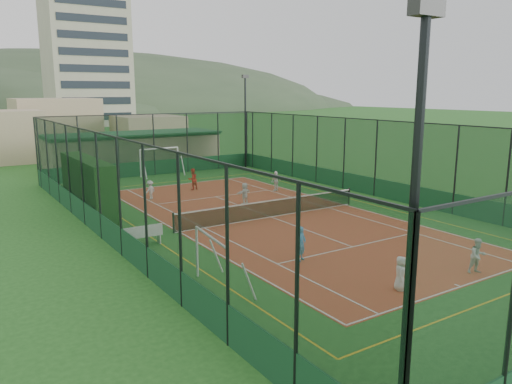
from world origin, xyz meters
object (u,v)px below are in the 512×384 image
floodlight_ne (245,122)px  child_far_back (245,193)px  futsal_goal_far (160,162)px  child_far_left (150,190)px  floodlight_sw (411,254)px  coach (193,179)px  child_near_right (478,256)px  apartment_tower (86,49)px  child_near_left (400,273)px  child_far_right (276,181)px  clubhouse (134,150)px  child_near_mid (301,244)px  white_bench (142,235)px  futsal_goal_near (211,264)px

floodlight_ne → child_far_back: floodlight_ne is taller
futsal_goal_far → child_far_left: bearing=-118.2°
floodlight_ne → floodlight_sw: bearing=-117.4°
floodlight_sw → coach: 27.54m
child_near_right → futsal_goal_far: bearing=111.9°
apartment_tower → child_near_left: (-14.06, -92.90, -14.38)m
child_near_right → floodlight_ne: bearing=95.0°
child_far_right → child_far_back: bearing=22.0°
clubhouse → coach: bearing=-90.9°
clubhouse → child_far_right: (4.48, -16.10, -0.87)m
child_near_right → child_far_right: (2.78, 17.25, 0.01)m
child_near_mid → child_far_back: size_ratio=1.10×
child_near_left → child_far_right: bearing=29.8°
child_far_left → white_bench: bearing=39.3°
floodlight_sw → futsal_goal_far: floodlight_sw is taller
coach → child_near_left: bearing=71.5°
apartment_tower → child_near_left: bearing=-98.6°
child_near_left → coach: bearing=45.8°
floodlight_sw → coach: floodlight_sw is taller
child_far_back → floodlight_sw: bearing=44.4°
futsal_goal_near → coach: futsal_goal_near is taller
child_far_left → coach: 3.94m
child_near_right → clubhouse: bearing=111.8°
floodlight_sw → child_near_mid: bearing=61.0°
child_near_right → child_near_mid: bearing=153.7°
clubhouse → white_bench: clubhouse is taller
white_bench → child_near_right: size_ratio=1.30×
white_bench → child_far_left: 9.95m
child_near_mid → coach: (2.85, 15.99, 0.03)m
white_bench → child_near_mid: (4.75, -5.45, 0.23)m
futsal_goal_near → child_far_left: bearing=-7.0°
floodlight_sw → child_near_left: (6.54, 5.70, -3.50)m
futsal_goal_near → coach: 18.27m
floodlight_sw → coach: (8.40, 26.01, -3.36)m
child_near_left → child_far_left: size_ratio=1.00×
child_far_left → apartment_tower: bearing=-129.6°
clubhouse → child_near_left: bearing=-93.6°
child_near_right → child_far_right: bearing=99.7°
child_near_mid → child_far_right: (7.53, 12.48, -0.03)m
white_bench → clubhouse: bearing=72.5°
child_far_right → child_far_back: (-3.96, -2.28, -0.04)m
child_far_right → white_bench: bearing=21.9°
futsal_goal_far → child_near_mid: (-3.27, -23.06, -0.38)m
floodlight_ne → white_bench: bearing=-132.8°
child_far_left → coach: (3.68, 1.40, 0.14)m
coach → child_far_left: bearing=7.6°
clubhouse → child_far_left: 14.55m
apartment_tower → futsal_goal_near: 92.49m
child_far_back → coach: size_ratio=0.87×
coach → apartment_tower: bearing=-112.8°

